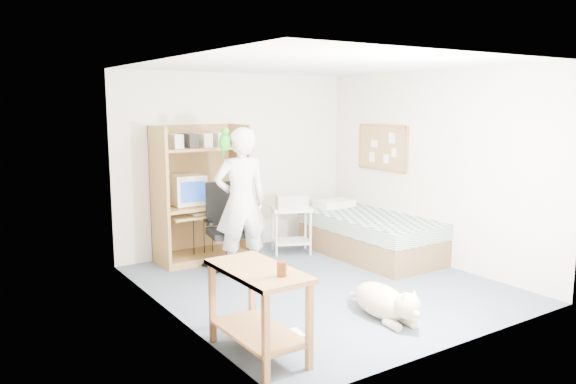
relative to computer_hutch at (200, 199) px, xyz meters
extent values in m
plane|color=#46505F|center=(0.70, -1.74, -0.82)|extent=(4.00, 4.00, 0.00)
cube|color=silver|center=(0.70, 0.26, 0.43)|extent=(3.60, 0.02, 2.50)
cube|color=silver|center=(2.50, -1.74, 0.43)|extent=(0.02, 4.00, 2.50)
cube|color=silver|center=(-1.10, -1.74, 0.43)|extent=(0.02, 4.00, 2.50)
cube|color=white|center=(0.70, -1.74, 1.68)|extent=(3.60, 4.00, 0.02)
cube|color=brown|center=(-0.58, -0.04, 0.08)|extent=(0.04, 0.60, 1.80)
cube|color=brown|center=(0.58, -0.04, 0.08)|extent=(0.04, 0.60, 1.80)
cube|color=brown|center=(0.00, 0.25, 0.08)|extent=(1.20, 0.02, 1.80)
cube|color=brown|center=(0.00, -0.04, -0.08)|extent=(1.12, 0.60, 0.04)
cube|color=brown|center=(0.00, -0.12, -0.18)|extent=(1.00, 0.50, 0.03)
cube|color=brown|center=(0.00, -0.04, 0.68)|extent=(1.12, 0.55, 0.03)
cube|color=brown|center=(0.00, -0.04, -0.77)|extent=(1.12, 0.60, 0.10)
cube|color=brown|center=(2.00, -1.14, -0.64)|extent=(1.00, 2.00, 0.36)
cube|color=#2C6F76|center=(2.00, -1.14, -0.36)|extent=(1.02, 2.02, 0.20)
cube|color=white|center=(2.00, -0.34, -0.22)|extent=(0.55, 0.35, 0.12)
cube|color=brown|center=(-0.85, -2.94, -0.09)|extent=(0.50, 1.00, 0.04)
cube|color=brown|center=(-1.05, -3.39, -0.47)|extent=(0.05, 0.05, 0.70)
cube|color=brown|center=(-0.65, -3.39, -0.47)|extent=(0.05, 0.05, 0.70)
cube|color=brown|center=(-1.05, -2.49, -0.47)|extent=(0.05, 0.05, 0.70)
cube|color=brown|center=(-0.65, -2.49, -0.47)|extent=(0.05, 0.05, 0.70)
cube|color=brown|center=(-0.85, -2.94, -0.62)|extent=(0.46, 0.92, 0.03)
cube|color=olive|center=(2.48, -0.84, 0.63)|extent=(0.03, 0.90, 0.60)
cube|color=brown|center=(2.47, -0.84, 0.94)|extent=(0.04, 0.94, 0.04)
cube|color=brown|center=(2.47, -0.84, 0.32)|extent=(0.04, 0.94, 0.04)
cylinder|color=black|center=(0.07, -0.65, -0.78)|extent=(0.61, 0.61, 0.06)
cylinder|color=black|center=(0.07, -0.65, -0.59)|extent=(0.06, 0.06, 0.41)
cube|color=black|center=(0.07, -0.65, -0.34)|extent=(0.55, 0.55, 0.08)
cube|color=black|center=(0.12, -0.42, -0.01)|extent=(0.43, 0.14, 0.56)
cube|color=black|center=(-0.18, -0.60, -0.19)|extent=(0.10, 0.31, 0.04)
cube|color=black|center=(0.32, -0.69, -0.19)|extent=(0.10, 0.31, 0.04)
imported|color=silver|center=(0.12, -0.90, 0.08)|extent=(0.73, 0.55, 1.80)
ellipsoid|color=#148E1C|center=(-0.08, -0.88, 0.81)|extent=(0.13, 0.13, 0.21)
sphere|color=#148E1C|center=(-0.09, -0.92, 0.94)|extent=(0.09, 0.09, 0.09)
cone|color=#F55015|center=(-0.09, -0.96, 0.94)|extent=(0.04, 0.05, 0.04)
cylinder|color=#148E1C|center=(-0.07, -0.83, 0.69)|extent=(0.06, 0.15, 0.13)
ellipsoid|color=beige|center=(0.59, -2.87, -0.66)|extent=(0.41, 0.75, 0.33)
sphere|color=beige|center=(0.55, -3.27, -0.58)|extent=(0.24, 0.24, 0.24)
cone|color=beige|center=(0.49, -3.29, -0.47)|extent=(0.07, 0.07, 0.09)
cone|color=beige|center=(0.61, -3.30, -0.47)|extent=(0.07, 0.07, 0.09)
ellipsoid|color=beige|center=(0.54, -3.37, -0.62)|extent=(0.09, 0.14, 0.08)
cylinder|color=beige|center=(0.62, -2.49, -0.72)|extent=(0.08, 0.23, 0.12)
cube|color=white|center=(1.19, -0.40, -0.19)|extent=(0.67, 0.62, 0.04)
cube|color=white|center=(1.19, -0.40, -0.66)|extent=(0.61, 0.56, 0.03)
cylinder|color=white|center=(0.95, -0.59, -0.51)|extent=(0.03, 0.03, 0.63)
cylinder|color=white|center=(1.43, -0.59, -0.51)|extent=(0.03, 0.03, 0.63)
cylinder|color=white|center=(0.95, -0.22, -0.51)|extent=(0.03, 0.03, 0.63)
cylinder|color=white|center=(1.43, -0.22, -0.51)|extent=(0.03, 0.03, 0.63)
cube|color=#AAAAA5|center=(1.19, -0.40, -0.08)|extent=(0.51, 0.46, 0.18)
cube|color=beige|center=(-0.18, 0.01, 0.14)|extent=(0.43, 0.45, 0.39)
cube|color=navy|center=(-0.20, -0.20, 0.14)|extent=(0.33, 0.03, 0.27)
cube|color=beige|center=(0.00, -0.16, -0.15)|extent=(0.46, 0.19, 0.03)
cylinder|color=gold|center=(0.30, -0.09, 0.00)|extent=(0.08, 0.08, 0.12)
cylinder|color=#411F0A|center=(-0.80, -3.22, -0.01)|extent=(0.08, 0.08, 0.12)
cube|color=white|center=(-0.53, -2.91, -0.77)|extent=(0.28, 0.24, 0.10)
cube|color=#B3B2AD|center=(-0.69, -2.75, -0.78)|extent=(0.23, 0.26, 0.08)
camera|label=1|loc=(-3.10, -6.77, 1.28)|focal=35.00mm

